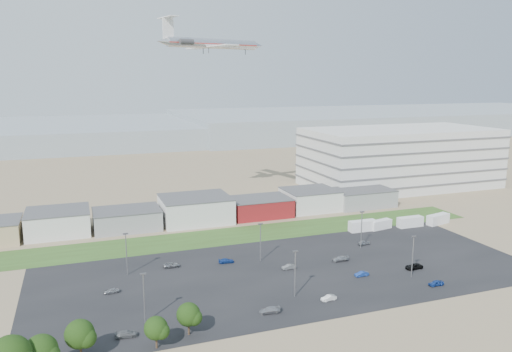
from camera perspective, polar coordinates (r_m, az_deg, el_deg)
name	(u,v)px	position (r m, az deg, el deg)	size (l,w,h in m)	color
ground	(306,311)	(104.45, 5.75, -15.09)	(700.00, 700.00, 0.00)	#7F6A51
parking_lot	(289,272)	(122.95, 3.79, -10.90)	(120.00, 50.00, 0.01)	black
grass_strip	(230,236)	(149.57, -2.96, -6.84)	(160.00, 16.00, 0.02)	#344F1D
hills_backdrop	(182,131)	(409.52, -8.45, 5.11)	(700.00, 200.00, 9.00)	gray
building_row	(162,212)	(162.60, -10.71, -4.09)	(170.00, 20.00, 8.00)	silver
parking_garage	(400,157)	(224.70, 16.09, 2.05)	(80.00, 40.00, 25.00)	silver
box_trailer_a	(363,226)	(157.07, 12.08, -5.59)	(8.66, 2.71, 3.25)	silver
box_trailer_b	(381,224)	(160.44, 14.04, -5.40)	(7.57, 2.37, 2.84)	silver
box_trailer_c	(410,222)	(165.24, 17.20, -5.03)	(8.44, 2.64, 3.17)	silver
box_trailer_d	(438,219)	(171.14, 20.08, -4.66)	(8.45, 2.64, 3.17)	silver
tree_mid	(80,337)	(91.45, -19.50, -16.96)	(5.23, 5.23, 7.84)	black
tree_right	(156,331)	(91.52, -11.36, -16.93)	(4.40, 4.40, 6.60)	black
tree_near	(188,317)	(94.71, -7.73, -15.67)	(4.64, 4.64, 6.97)	black
lightpole_front_l	(144,298)	(99.66, -12.67, -13.47)	(1.18, 0.49, 10.00)	slate
lightpole_front_m	(295,274)	(108.38, 4.48, -11.09)	(1.21, 0.50, 10.27)	slate
lightpole_front_r	(413,257)	(123.74, 17.46, -8.78)	(1.18, 0.49, 10.05)	slate
lightpole_back_l	(126,254)	(123.19, -14.58, -8.65)	(1.21, 0.50, 10.30)	slate
lightpole_back_m	(260,242)	(128.12, 0.51, -7.59)	(1.17, 0.49, 9.94)	slate
lightpole_back_r	(361,230)	(140.72, 11.96, -6.03)	(1.22, 0.51, 10.36)	slate
airliner	(213,44)	(180.16, -4.93, 14.84)	(42.35, 28.87, 12.51)	silver
parked_car_0	(414,266)	(130.28, 17.58, -9.83)	(2.09, 4.54, 1.26)	black
parked_car_1	(362,274)	(122.70, 11.97, -10.89)	(1.20, 3.45, 1.14)	navy
parked_car_2	(436,283)	(122.06, 19.89, -11.43)	(1.45, 3.60, 1.23)	navy
parked_car_3	(270,310)	(102.92, 1.59, -15.06)	(1.73, 4.26, 1.24)	#A5A5AA
parked_car_5	(112,291)	(115.70, -16.18, -12.50)	(1.29, 3.21, 1.09)	#A5A5AA
parked_car_6	(226,261)	(128.45, -3.41, -9.64)	(1.60, 3.94, 1.14)	navy
parked_car_7	(289,267)	(124.57, 3.78, -10.31)	(1.26, 3.61, 1.19)	#595B5E
parked_car_8	(364,243)	(144.65, 12.25, -7.46)	(1.49, 3.72, 1.27)	#A5A5AA
parked_car_9	(172,265)	(127.18, -9.63, -10.01)	(1.87, 4.05, 1.12)	#A5A5AA
parked_car_10	(126,334)	(97.39, -14.59, -17.06)	(1.67, 4.11, 1.19)	#595B5E
parked_car_12	(340,259)	(131.14, 9.62, -9.32)	(1.76, 4.33, 1.26)	#A5A5AA
parked_car_13	(329,298)	(109.13, 8.31, -13.63)	(1.20, 3.44, 1.13)	silver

